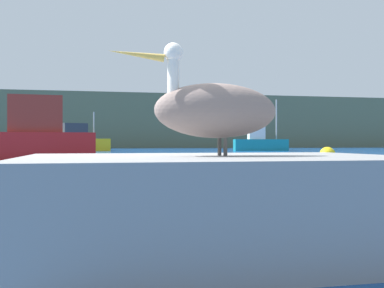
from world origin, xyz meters
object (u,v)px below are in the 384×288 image
Objects in this scene: fishing_boat_yellow at (74,142)px; fishing_boat_teal at (260,141)px; fishing_boat_red at (22,138)px; mooring_buoy at (327,155)px; pelican at (214,109)px.

fishing_boat_yellow is 1.25× the size of fishing_boat_teal.
fishing_boat_red is 11.34× the size of mooring_buoy.
fishing_boat_yellow is 10.49× the size of mooring_buoy.
fishing_boat_teal reaches higher than mooring_buoy.
fishing_boat_yellow is at bearing -176.58° from fishing_boat_teal.
fishing_boat_yellow is 17.77m from fishing_boat_teal.
pelican is 0.25× the size of fishing_boat_teal.
pelican is at bearing -107.10° from fishing_boat_yellow.
fishing_boat_teal reaches higher than fishing_boat_red.
fishing_boat_teal is (14.83, 38.67, -0.17)m from pelican.
fishing_boat_yellow is at bearing 112.52° from mooring_buoy.
pelican is 0.18× the size of fishing_boat_red.
fishing_boat_teal is at bearing -113.04° from pelican.
fishing_boat_red is 13.99m from mooring_buoy.
fishing_boat_yellow reaches higher than mooring_buoy.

